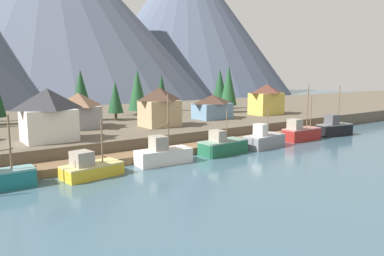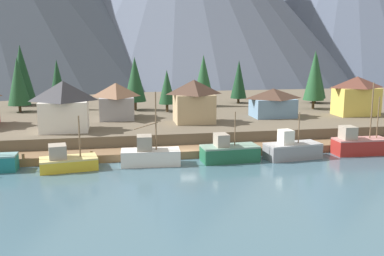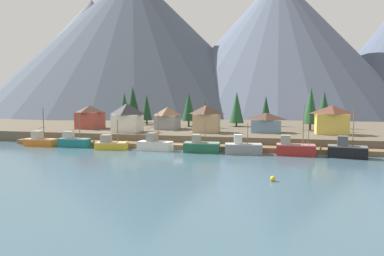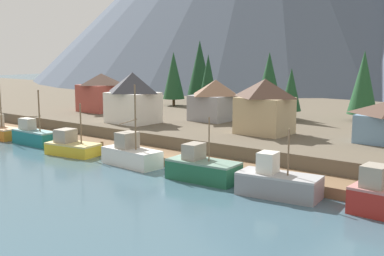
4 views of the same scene
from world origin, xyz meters
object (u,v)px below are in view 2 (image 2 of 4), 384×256
(house_grey, at_px, (116,100))
(conifer_near_left, at_px, (18,81))
(house_tan, at_px, (194,101))
(conifer_mid_right, at_px, (57,81))
(conifer_centre, at_px, (167,87))
(fishing_boat_green, at_px, (229,152))
(fishing_boat_red, at_px, (359,144))
(conifer_near_right, at_px, (316,76))
(fishing_boat_grey, at_px, (292,149))
(conifer_far_left, at_px, (203,78))
(house_white, at_px, (64,105))
(fishing_boat_yellow, at_px, (67,161))
(conifer_back_left, at_px, (135,79))
(conifer_mid_left, at_px, (315,75))
(conifer_far_right, at_px, (21,72))
(house_yellow, at_px, (356,95))
(conifer_back_right, at_px, (239,79))
(house_blue, at_px, (273,102))
(fishing_boat_white, at_px, (150,155))

(house_grey, height_order, conifer_near_left, conifer_near_left)
(house_tan, height_order, conifer_mid_right, conifer_mid_right)
(conifer_mid_right, bearing_deg, conifer_centre, -18.66)
(fishing_boat_green, distance_m, conifer_centre, 27.55)
(fishing_boat_red, bearing_deg, conifer_near_right, 74.76)
(fishing_boat_grey, bearing_deg, conifer_far_left, 90.63)
(house_tan, bearing_deg, house_white, -170.32)
(fishing_boat_yellow, relative_size, conifer_back_left, 0.70)
(fishing_boat_red, height_order, house_grey, fishing_boat_red)
(fishing_boat_grey, height_order, conifer_mid_left, conifer_mid_left)
(house_white, xyz_separation_m, conifer_far_right, (-10.75, 29.31, 3.04))
(house_white, bearing_deg, house_tan, 9.68)
(house_yellow, height_order, conifer_near_left, conifer_near_left)
(conifer_centre, bearing_deg, conifer_mid_right, 161.34)
(fishing_boat_grey, xyz_separation_m, house_yellow, (18.83, 16.99, 4.70))
(fishing_boat_green, xyz_separation_m, fishing_boat_red, (18.06, 0.33, 0.16))
(fishing_boat_grey, height_order, conifer_near_left, conifer_near_left)
(conifer_back_left, bearing_deg, house_tan, -61.90)
(conifer_near_left, bearing_deg, house_yellow, -14.27)
(house_grey, distance_m, conifer_mid_right, 16.38)
(fishing_boat_yellow, xyz_separation_m, conifer_near_left, (-10.87, 31.80, 6.99))
(fishing_boat_green, xyz_separation_m, conifer_back_right, (11.96, 36.23, 6.26))
(conifer_mid_left, bearing_deg, house_white, -162.70)
(conifer_back_left, bearing_deg, fishing_boat_green, -71.81)
(conifer_far_right, bearing_deg, house_blue, -27.59)
(conifer_mid_left, xyz_separation_m, conifer_far_right, (-54.96, 15.54, 0.30))
(house_blue, bearing_deg, fishing_boat_red, -72.01)
(conifer_mid_left, distance_m, conifer_mid_right, 48.04)
(house_yellow, bearing_deg, conifer_back_left, 160.50)
(house_grey, distance_m, conifer_near_right, 43.04)
(house_yellow, height_order, house_blue, house_yellow)
(fishing_boat_white, distance_m, house_yellow, 40.97)
(house_blue, height_order, house_grey, house_grey)
(conifer_mid_right, xyz_separation_m, conifer_far_right, (-7.62, 7.44, 1.29))
(house_yellow, xyz_separation_m, conifer_centre, (-31.50, 9.77, 1.11))
(fishing_boat_red, bearing_deg, house_blue, 109.01)
(house_grey, bearing_deg, conifer_mid_right, 130.46)
(conifer_far_left, bearing_deg, conifer_back_right, 22.17)
(fishing_boat_yellow, relative_size, fishing_boat_red, 0.72)
(house_yellow, xyz_separation_m, house_blue, (-14.74, 0.83, -0.95))
(fishing_boat_yellow, height_order, conifer_far_left, conifer_far_left)
(conifer_near_left, bearing_deg, conifer_centre, -10.60)
(house_white, bearing_deg, house_yellow, 6.49)
(fishing_boat_white, distance_m, conifer_back_left, 30.59)
(fishing_boat_grey, distance_m, conifer_far_right, 57.67)
(fishing_boat_grey, bearing_deg, conifer_near_right, 52.69)
(fishing_boat_red, distance_m, house_white, 40.71)
(fishing_boat_white, bearing_deg, fishing_boat_green, 3.01)
(fishing_boat_red, distance_m, conifer_back_right, 36.92)
(fishing_boat_yellow, distance_m, conifer_near_left, 34.33)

